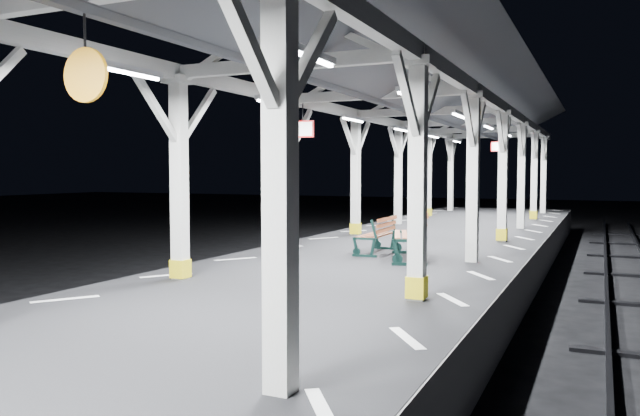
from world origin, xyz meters
The scene contains 7 objects.
ground centered at (0.00, 0.00, 0.00)m, with size 120.00×120.00×0.00m, color black.
platform centered at (0.00, 0.00, 0.50)m, with size 6.00×50.00×1.00m, color black.
hazard_stripes_left centered at (-2.45, 0.00, 1.00)m, with size 1.00×48.00×0.01m, color silver.
hazard_stripes_right centered at (2.45, 0.00, 1.00)m, with size 1.00×48.00×0.01m, color silver.
canopy centered at (0.00, -0.01, 4.56)m, with size 5.40×49.00×4.65m.
bench_mid centered at (0.86, 5.87, 1.53)m, with size 1.19×1.96×1.00m.
bench_far centered at (-0.09, 6.50, 1.43)m, with size 0.58×1.49×0.80m.
Camera 1 is at (4.31, -6.33, 2.77)m, focal length 35.00 mm.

